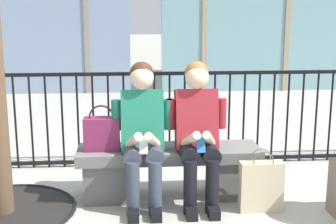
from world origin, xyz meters
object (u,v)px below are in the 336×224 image
at_px(stone_bench, 169,167).
at_px(handbag_on_bench, 102,133).
at_px(seated_person_with_phone, 143,130).
at_px(shopping_bag, 261,186).
at_px(seated_person_companion, 197,129).

xyz_separation_m(stone_bench, handbag_on_bench, (-0.58, -0.01, 0.33)).
height_order(seated_person_with_phone, handbag_on_bench, seated_person_with_phone).
relative_size(stone_bench, seated_person_with_phone, 1.32).
bearing_deg(stone_bench, shopping_bag, -27.17).
distance_m(handbag_on_bench, shopping_bag, 1.41).
height_order(seated_person_with_phone, seated_person_companion, same).
relative_size(stone_bench, handbag_on_bench, 4.05).
height_order(stone_bench, handbag_on_bench, handbag_on_bench).
xyz_separation_m(seated_person_companion, shopping_bag, (0.50, -0.25, -0.43)).
bearing_deg(shopping_bag, stone_bench, 152.83).
bearing_deg(seated_person_companion, handbag_on_bench, 171.69).
height_order(handbag_on_bench, shopping_bag, handbag_on_bench).
height_order(stone_bench, shopping_bag, shopping_bag).
relative_size(handbag_on_bench, shopping_bag, 0.75).
bearing_deg(seated_person_companion, stone_bench, 150.99).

